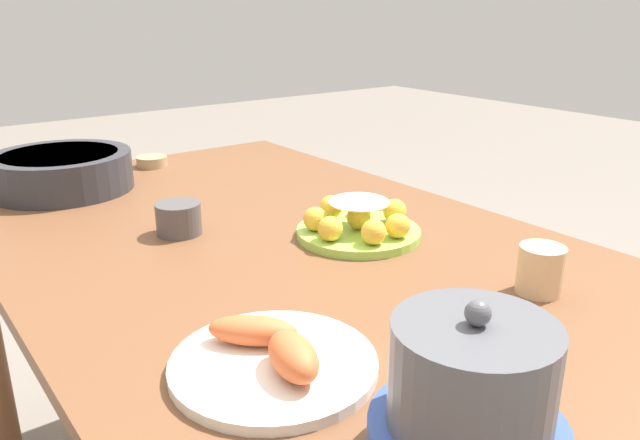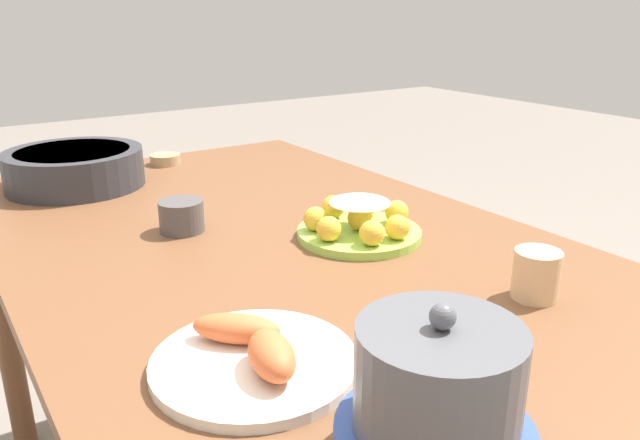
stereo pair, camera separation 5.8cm
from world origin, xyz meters
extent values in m
cylinder|color=brown|center=(0.74, -0.41, 0.37)|extent=(0.06, 0.06, 0.73)
cube|color=brown|center=(0.00, 0.00, 0.75)|extent=(1.57, 0.92, 0.03)
cylinder|color=#99CC4C|center=(-0.06, -0.14, 0.77)|extent=(0.23, 0.23, 0.02)
sphere|color=yellow|center=(0.03, -0.14, 0.80)|extent=(0.05, 0.05, 0.05)
sphere|color=yellow|center=(-0.01, -0.07, 0.80)|extent=(0.05, 0.05, 0.05)
sphere|color=yellow|center=(-0.07, -0.06, 0.80)|extent=(0.05, 0.05, 0.05)
sphere|color=yellow|center=(-0.13, -0.11, 0.80)|extent=(0.05, 0.05, 0.05)
sphere|color=yellow|center=(-0.13, -0.16, 0.80)|extent=(0.05, 0.05, 0.05)
sphere|color=yellow|center=(-0.07, -0.22, 0.80)|extent=(0.05, 0.05, 0.05)
sphere|color=yellow|center=(0.00, -0.20, 0.80)|extent=(0.05, 0.05, 0.05)
ellipsoid|color=white|center=(-0.06, -0.14, 0.83)|extent=(0.11, 0.11, 0.02)
sphere|color=yellow|center=(-0.06, -0.14, 0.80)|extent=(0.05, 0.05, 0.05)
cylinder|color=#2D2D33|center=(0.60, 0.21, 0.81)|extent=(0.32, 0.32, 0.09)
cylinder|color=brown|center=(0.60, 0.21, 0.84)|extent=(0.26, 0.26, 0.01)
cylinder|color=tan|center=(0.68, -0.04, 0.78)|extent=(0.08, 0.08, 0.03)
cylinder|color=#B26623|center=(0.68, -0.04, 0.79)|extent=(0.06, 0.06, 0.01)
cylinder|color=silver|center=(-0.34, 0.23, 0.77)|extent=(0.25, 0.25, 0.01)
ellipsoid|color=#E06033|center=(-0.29, 0.23, 0.79)|extent=(0.11, 0.11, 0.04)
ellipsoid|color=#E06033|center=(-0.38, 0.23, 0.80)|extent=(0.11, 0.07, 0.05)
cylinder|color=#DBB27F|center=(-0.40, -0.20, 0.80)|extent=(0.07, 0.07, 0.07)
cylinder|color=#4C4747|center=(0.16, 0.12, 0.79)|extent=(0.09, 0.09, 0.06)
cylinder|color=#515156|center=(-0.58, 0.18, 0.86)|extent=(0.15, 0.15, 0.10)
sphere|color=#515156|center=(-0.58, 0.18, 0.92)|extent=(0.02, 0.02, 0.02)
camera|label=1|loc=(-0.89, 0.58, 1.18)|focal=35.00mm
camera|label=2|loc=(-0.92, 0.53, 1.18)|focal=35.00mm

